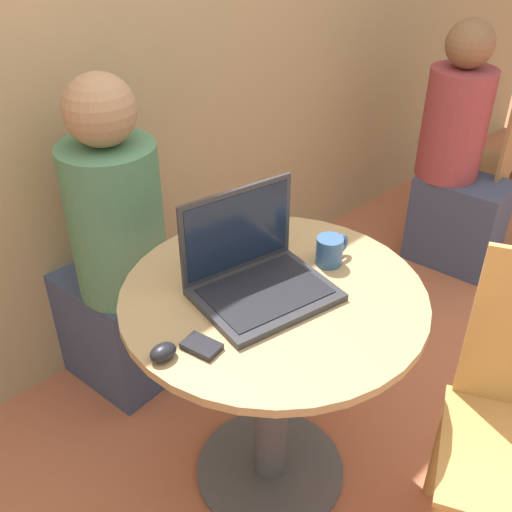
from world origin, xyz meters
name	(u,v)px	position (x,y,z in m)	size (l,w,h in m)	color
ground_plane	(270,470)	(0.00, 0.00, 0.00)	(12.00, 12.00, 0.00)	#B26042
back_wall	(59,20)	(0.00, 0.94, 1.30)	(7.00, 0.05, 2.60)	tan
round_table	(272,355)	(0.00, 0.00, 0.52)	(0.83, 0.83, 0.75)	#4C4C51
laptop	(256,274)	(-0.02, 0.04, 0.80)	(0.39, 0.33, 0.26)	#2D2D33
cell_phone	(202,346)	(-0.28, -0.04, 0.76)	(0.08, 0.10, 0.02)	black
computer_mouse	(164,353)	(-0.36, 0.00, 0.77)	(0.07, 0.05, 0.04)	black
coffee_cup	(330,250)	(0.22, -0.01, 0.79)	(0.12, 0.08, 0.08)	#335684
person_seated	(114,268)	(-0.08, 0.70, 0.52)	(0.34, 0.50, 1.21)	#3D4766
chair_background	(486,159)	(1.82, 0.28, 0.47)	(0.45, 0.45, 0.91)	#9E7042
person_background	(457,168)	(1.56, 0.30, 0.50)	(0.33, 0.47, 1.17)	#3D4766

